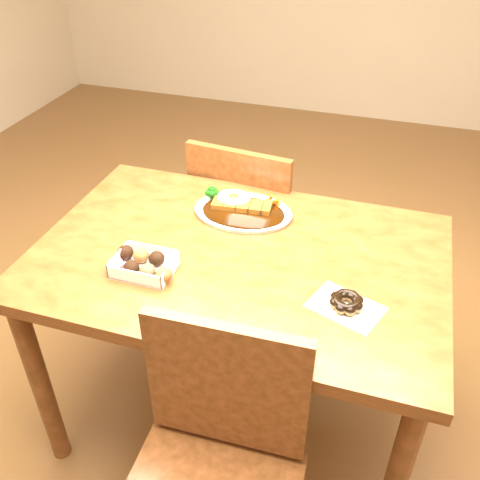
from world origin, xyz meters
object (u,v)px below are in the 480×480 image
(donut_box, at_px, (143,264))
(table, at_px, (238,279))
(katsu_curry_plate, at_px, (242,209))
(chair_far, at_px, (251,226))
(chair_near, at_px, (213,478))
(pon_de_ring, at_px, (346,302))

(donut_box, bearing_deg, table, 34.48)
(table, relative_size, donut_box, 6.23)
(table, bearing_deg, katsu_curry_plate, 104.92)
(chair_far, xyz_separation_m, donut_box, (-0.11, -0.69, 0.30))
(chair_far, distance_m, katsu_curry_plate, 0.44)
(katsu_curry_plate, relative_size, donut_box, 1.67)
(chair_near, xyz_separation_m, pon_de_ring, (0.23, 0.40, 0.29))
(table, xyz_separation_m, pon_de_ring, (0.34, -0.14, 0.12))
(donut_box, distance_m, pon_de_ring, 0.57)
(table, distance_m, katsu_curry_plate, 0.25)
(chair_far, height_order, donut_box, chair_far)
(donut_box, bearing_deg, katsu_curry_plate, 64.89)
(chair_near, bearing_deg, donut_box, 129.97)
(katsu_curry_plate, bearing_deg, chair_near, -77.69)
(donut_box, xyz_separation_m, pon_de_ring, (0.57, 0.02, -0.01))
(table, relative_size, katsu_curry_plate, 3.73)
(table, distance_m, chair_far, 0.57)
(table, distance_m, donut_box, 0.30)
(chair_far, height_order, pon_de_ring, chair_far)
(chair_far, height_order, chair_near, same)
(table, xyz_separation_m, katsu_curry_plate, (-0.06, 0.21, 0.11))
(donut_box, bearing_deg, chair_far, 80.92)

